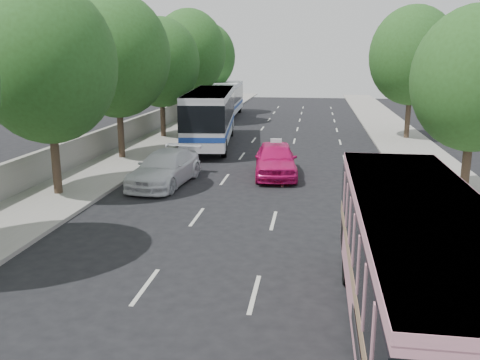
% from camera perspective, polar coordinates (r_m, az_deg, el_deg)
% --- Properties ---
extents(ground, '(120.00, 120.00, 0.00)m').
position_cam_1_polar(ground, '(15.24, -1.26, -9.10)').
color(ground, black).
rests_on(ground, ground).
extents(sidewalk_left, '(4.00, 90.00, 0.15)m').
position_cam_1_polar(sidewalk_left, '(36.02, -9.34, 4.30)').
color(sidewalk_left, '#9E998E').
rests_on(sidewalk_left, ground).
extents(sidewalk_right, '(4.00, 90.00, 0.12)m').
position_cam_1_polar(sidewalk_right, '(34.89, 18.40, 3.44)').
color(sidewalk_right, '#9E998E').
rests_on(sidewalk_right, ground).
extents(low_wall, '(0.30, 90.00, 1.50)m').
position_cam_1_polar(low_wall, '(36.48, -12.10, 5.61)').
color(low_wall, '#9E998E').
rests_on(low_wall, sidewalk_left).
extents(tree_left_b, '(5.70, 5.70, 8.88)m').
position_cam_1_polar(tree_left_b, '(22.53, -20.78, 12.66)').
color(tree_left_b, '#38281E').
rests_on(tree_left_b, ground).
extents(tree_left_c, '(6.00, 6.00, 9.35)m').
position_cam_1_polar(tree_left_c, '(29.87, -13.63, 13.83)').
color(tree_left_c, '#38281E').
rests_on(tree_left_c, ground).
extents(tree_left_d, '(5.52, 5.52, 8.60)m').
position_cam_1_polar(tree_left_d, '(37.40, -8.80, 13.23)').
color(tree_left_d, '#38281E').
rests_on(tree_left_d, ground).
extents(tree_left_e, '(6.30, 6.30, 9.82)m').
position_cam_1_polar(tree_left_e, '(45.09, -5.66, 14.42)').
color(tree_left_e, '#38281E').
rests_on(tree_left_e, ground).
extents(tree_left_f, '(5.88, 5.88, 9.16)m').
position_cam_1_polar(tree_left_f, '(52.93, -3.73, 13.90)').
color(tree_left_f, '#38281E').
rests_on(tree_left_f, ground).
extents(tree_right_near, '(5.10, 5.10, 7.95)m').
position_cam_1_polar(tree_right_near, '(22.71, 25.22, 10.70)').
color(tree_right_near, '#38281E').
rests_on(tree_right_near, ground).
extents(tree_right_far, '(6.00, 6.00, 9.35)m').
position_cam_1_polar(tree_right_far, '(38.37, 18.97, 13.40)').
color(tree_right_far, '#38281E').
rests_on(tree_right_far, ground).
extents(pink_bus, '(2.58, 10.02, 3.19)m').
position_cam_1_polar(pink_bus, '(10.81, 19.32, -8.45)').
color(pink_bus, pink).
rests_on(pink_bus, ground).
extents(pink_taxi, '(2.54, 5.23, 1.72)m').
position_cam_1_polar(pink_taxi, '(25.51, 4.03, 2.33)').
color(pink_taxi, '#D61268').
rests_on(pink_taxi, ground).
extents(white_pickup, '(2.74, 5.59, 1.57)m').
position_cam_1_polar(white_pickup, '(24.07, -8.42, 1.32)').
color(white_pickup, silver).
rests_on(white_pickup, ground).
extents(tour_coach_front, '(4.00, 12.39, 3.64)m').
position_cam_1_polar(tour_coach_front, '(34.30, -3.30, 7.56)').
color(tour_coach_front, silver).
rests_on(tour_coach_front, ground).
extents(tour_coach_rear, '(2.95, 10.96, 3.24)m').
position_cam_1_polar(tour_coach_rear, '(50.64, -1.54, 9.34)').
color(tour_coach_rear, silver).
rests_on(tour_coach_rear, ground).
extents(taxi_roof_sign, '(0.57, 0.23, 0.18)m').
position_cam_1_polar(taxi_roof_sign, '(25.34, 4.07, 4.44)').
color(taxi_roof_sign, silver).
rests_on(taxi_roof_sign, pink_taxi).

